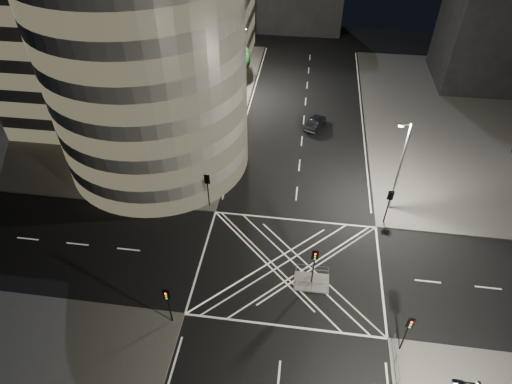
# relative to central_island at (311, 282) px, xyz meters

# --- Properties ---
(ground) EXTENTS (120.00, 120.00, 0.00)m
(ground) POSITION_rel_central_island_xyz_m (-2.00, 1.50, -0.07)
(ground) COLOR black
(ground) RESTS_ON ground
(sidewalk_far_left) EXTENTS (42.00, 42.00, 0.15)m
(sidewalk_far_left) POSITION_rel_central_island_xyz_m (-31.00, 28.50, 0.00)
(sidewalk_far_left) COLOR #5B5755
(sidewalk_far_left) RESTS_ON ground
(central_island) EXTENTS (3.00, 2.00, 0.15)m
(central_island) POSITION_rel_central_island_xyz_m (0.00, 0.00, 0.00)
(central_island) COLOR slate
(central_island) RESTS_ON ground
(office_tower_curved) EXTENTS (30.00, 29.00, 27.20)m
(office_tower_curved) POSITION_rel_central_island_xyz_m (-22.74, 20.24, 12.58)
(office_tower_curved) COLOR gray
(office_tower_curved) RESTS_ON sidewalk_far_left
(building_right_far) EXTENTS (14.00, 12.00, 15.00)m
(building_right_far) POSITION_rel_central_island_xyz_m (24.00, 41.50, 7.58)
(building_right_far) COLOR black
(building_right_far) RESTS_ON sidewalk_far_right
(tree_a) EXTENTS (3.85, 3.85, 6.57)m
(tree_a) POSITION_rel_central_island_xyz_m (-12.50, 10.50, 4.42)
(tree_a) COLOR black
(tree_a) RESTS_ON sidewalk_far_left
(tree_b) EXTENTS (5.20, 5.20, 7.64)m
(tree_b) POSITION_rel_central_island_xyz_m (-12.50, 16.50, 4.71)
(tree_b) COLOR black
(tree_b) RESTS_ON sidewalk_far_left
(tree_c) EXTENTS (4.03, 4.03, 6.73)m
(tree_c) POSITION_rel_central_island_xyz_m (-12.50, 22.50, 4.47)
(tree_c) COLOR black
(tree_c) RESTS_ON sidewalk_far_left
(tree_d) EXTENTS (4.87, 4.87, 8.16)m
(tree_d) POSITION_rel_central_island_xyz_m (-12.50, 28.50, 5.42)
(tree_d) COLOR black
(tree_d) RESTS_ON sidewalk_far_left
(tree_e) EXTENTS (4.34, 4.34, 6.82)m
(tree_e) POSITION_rel_central_island_xyz_m (-12.50, 34.50, 4.39)
(tree_e) COLOR black
(tree_e) RESTS_ON sidewalk_far_left
(traffic_signal_fl) EXTENTS (0.55, 0.22, 4.00)m
(traffic_signal_fl) POSITION_rel_central_island_xyz_m (-10.80, 8.30, 2.84)
(traffic_signal_fl) COLOR black
(traffic_signal_fl) RESTS_ON sidewalk_far_left
(traffic_signal_nl) EXTENTS (0.55, 0.22, 4.00)m
(traffic_signal_nl) POSITION_rel_central_island_xyz_m (-10.80, -5.30, 2.84)
(traffic_signal_nl) COLOR black
(traffic_signal_nl) RESTS_ON sidewalk_near_left
(traffic_signal_fr) EXTENTS (0.55, 0.22, 4.00)m
(traffic_signal_fr) POSITION_rel_central_island_xyz_m (6.80, 8.30, 2.84)
(traffic_signal_fr) COLOR black
(traffic_signal_fr) RESTS_ON sidewalk_far_right
(traffic_signal_nr) EXTENTS (0.55, 0.22, 4.00)m
(traffic_signal_nr) POSITION_rel_central_island_xyz_m (6.80, -5.30, 2.84)
(traffic_signal_nr) COLOR black
(traffic_signal_nr) RESTS_ON sidewalk_near_right
(traffic_signal_island) EXTENTS (0.55, 0.22, 4.00)m
(traffic_signal_island) POSITION_rel_central_island_xyz_m (0.00, 0.00, 2.84)
(traffic_signal_island) COLOR black
(traffic_signal_island) RESTS_ON central_island
(street_lamp_left_near) EXTENTS (1.25, 0.25, 10.00)m
(street_lamp_left_near) POSITION_rel_central_island_xyz_m (-11.44, 13.50, 5.47)
(street_lamp_left_near) COLOR slate
(street_lamp_left_near) RESTS_ON sidewalk_far_left
(street_lamp_left_far) EXTENTS (1.25, 0.25, 10.00)m
(street_lamp_left_far) POSITION_rel_central_island_xyz_m (-11.44, 31.50, 5.47)
(street_lamp_left_far) COLOR slate
(street_lamp_left_far) RESTS_ON sidewalk_far_left
(street_lamp_right_far) EXTENTS (1.25, 0.25, 10.00)m
(street_lamp_right_far) POSITION_rel_central_island_xyz_m (7.44, 10.50, 5.47)
(street_lamp_right_far) COLOR slate
(street_lamp_right_far) RESTS_ON sidewalk_far_right
(railing_island_south) EXTENTS (2.80, 0.06, 1.10)m
(railing_island_south) POSITION_rel_central_island_xyz_m (0.00, -0.90, 0.62)
(railing_island_south) COLOR slate
(railing_island_south) RESTS_ON central_island
(railing_island_north) EXTENTS (2.80, 0.06, 1.10)m
(railing_island_north) POSITION_rel_central_island_xyz_m (0.00, 0.90, 0.62)
(railing_island_north) COLOR slate
(railing_island_north) RESTS_ON central_island
(sedan) EXTENTS (2.80, 4.44, 1.38)m
(sedan) POSITION_rel_central_island_xyz_m (-0.50, 24.80, 0.62)
(sedan) COLOR black
(sedan) RESTS_ON ground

